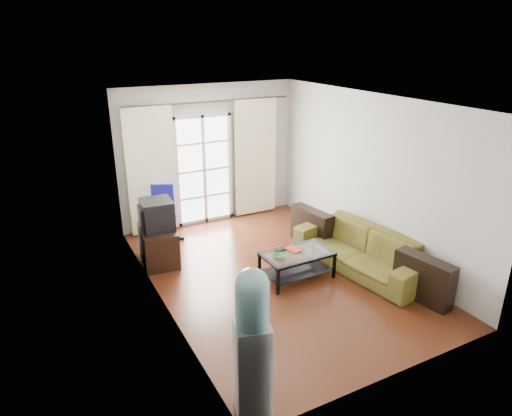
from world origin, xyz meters
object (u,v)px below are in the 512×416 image
at_px(sofa, 361,250).
at_px(crt_tv, 156,215).
at_px(task_chair, 164,225).
at_px(tv_stand, 159,245).
at_px(water_cooler, 252,342).
at_px(coffee_table, 297,262).

relative_size(sofa, crt_tv, 4.25).
xyz_separation_m(crt_tv, task_chair, (0.34, 0.78, -0.54)).
distance_m(tv_stand, water_cooler, 3.63).
relative_size(coffee_table, tv_stand, 1.32).
bearing_deg(water_cooler, sofa, 47.32).
bearing_deg(water_cooler, tv_stand, 102.84).
xyz_separation_m(crt_tv, water_cooler, (-0.10, -3.61, 0.01)).
bearing_deg(water_cooler, crt_tv, 102.85).
bearing_deg(sofa, coffee_table, -110.03).
distance_m(task_chair, water_cooler, 4.44).
xyz_separation_m(task_chair, water_cooler, (-0.44, -4.39, 0.55)).
relative_size(tv_stand, water_cooler, 0.51).
bearing_deg(tv_stand, task_chair, 73.49).
bearing_deg(sofa, task_chair, -144.56).
bearing_deg(coffee_table, sofa, -11.01).
distance_m(tv_stand, crt_tv, 0.54).
relative_size(crt_tv, task_chair, 0.55).
xyz_separation_m(tv_stand, task_chair, (0.34, 0.80, 0.00)).
bearing_deg(sofa, crt_tv, -130.76).
bearing_deg(sofa, water_cooler, -66.21).
distance_m(sofa, water_cooler, 3.50).
relative_size(crt_tv, water_cooler, 0.35).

